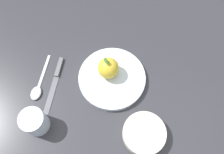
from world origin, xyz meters
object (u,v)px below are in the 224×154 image
apple (108,68)px  spoon (38,88)px  knife (55,80)px  side_bowl (144,133)px  dinner_plate (112,78)px  cup (34,122)px

apple → spoon: size_ratio=0.48×
apple → knife: (0.16, 0.09, -0.05)m
apple → side_bowl: bearing=141.5°
knife → apple: bearing=-150.6°
dinner_plate → apple: 0.05m
apple → knife: apple is taller
dinner_plate → side_bowl: side_bowl is taller
side_bowl → knife: 0.34m
side_bowl → spoon: (0.37, -0.00, -0.02)m
dinner_plate → cup: cup is taller
apple → side_bowl: (-0.18, 0.14, -0.03)m
dinner_plate → spoon: (0.21, 0.13, -0.01)m
cup → knife: 0.16m
apple → cup: 0.28m
side_bowl → spoon: bearing=-0.5°
apple → spoon: (0.19, 0.14, -0.05)m
cup → knife: cup is taller
dinner_plate → side_bowl: (-0.16, 0.13, 0.01)m
apple → side_bowl: 0.23m
spoon → apple: bearing=-144.7°
dinner_plate → spoon: dinner_plate is taller
apple → knife: bearing=29.4°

